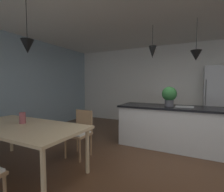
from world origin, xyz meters
TOP-DOWN VIEW (x-y plane):
  - ground_plane at (0.00, 0.00)m, footprint 10.00×8.40m
  - wall_back_kitchen at (0.00, 3.26)m, footprint 10.00×0.12m
  - window_wall_left_glazing at (-4.06, 0.00)m, footprint 0.06×8.40m
  - dining_table at (-2.20, -0.98)m, footprint 2.07×0.99m
  - chair_far_right at (-1.73, -0.11)m, footprint 0.41×0.41m
  - kitchen_island at (-0.23, 1.16)m, footprint 2.25×0.83m
  - refrigerator at (0.82, 2.86)m, footprint 0.74×0.67m
  - pendant_over_table at (-2.11, -0.90)m, footprint 0.19×0.19m
  - pendant_over_island_main at (-0.66, 1.16)m, footprint 0.17×0.17m
  - pendant_over_island_aux at (0.21, 1.16)m, footprint 0.22×0.22m
  - potted_plant_on_island at (-0.28, 1.16)m, footprint 0.32×0.32m
  - vase_on_dining_table at (-2.31, -0.88)m, footprint 0.10×0.10m

SIDE VIEW (x-z plane):
  - ground_plane at x=0.00m, z-range -0.04..0.00m
  - kitchen_island at x=-0.23m, z-range 0.01..0.92m
  - chair_far_right at x=-1.73m, z-range 0.04..0.91m
  - dining_table at x=-2.20m, z-range 0.31..1.04m
  - vase_on_dining_table at x=-2.31m, z-range 0.73..0.91m
  - refrigerator at x=0.82m, z-range 0.00..1.89m
  - potted_plant_on_island at x=-0.28m, z-range 0.93..1.36m
  - wall_back_kitchen at x=0.00m, z-range 0.00..2.70m
  - window_wall_left_glazing at x=-4.06m, z-range 0.00..2.70m
  - pendant_over_table at x=-2.11m, z-range 1.53..2.38m
  - pendant_over_island_aux at x=0.21m, z-range 1.54..2.38m
  - pendant_over_island_main at x=-0.66m, z-range 1.74..2.47m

